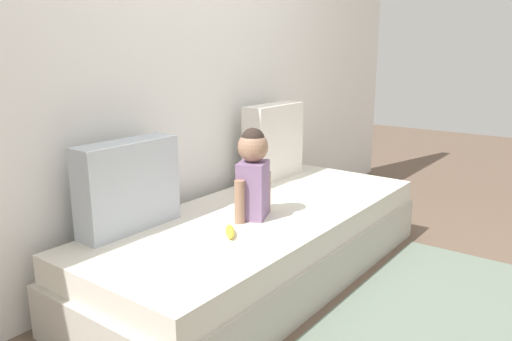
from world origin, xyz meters
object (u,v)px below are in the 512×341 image
(toddler, at_px, (253,172))
(throw_pillow_right, at_px, (273,142))
(couch, at_px, (262,244))
(banana, at_px, (230,231))
(throw_pillow_left, at_px, (128,186))

(toddler, bearing_deg, throw_pillow_right, 27.47)
(throw_pillow_right, xyz_separation_m, toddler, (-0.77, -0.40, -0.01))
(couch, xyz_separation_m, toddler, (-0.12, -0.02, 0.47))
(banana, bearing_deg, throw_pillow_left, 116.46)
(throw_pillow_left, relative_size, banana, 3.28)
(throw_pillow_left, xyz_separation_m, banana, (0.24, -0.47, -0.21))
(couch, relative_size, throw_pillow_left, 4.21)
(couch, bearing_deg, toddler, -168.56)
(throw_pillow_right, height_order, banana, throw_pillow_right)
(throw_pillow_right, relative_size, banana, 3.11)
(couch, distance_m, throw_pillow_left, 0.87)
(couch, bearing_deg, throw_pillow_left, 149.92)
(couch, height_order, throw_pillow_left, throw_pillow_left)
(throw_pillow_right, bearing_deg, toddler, -152.53)
(throw_pillow_right, height_order, toddler, throw_pillow_right)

